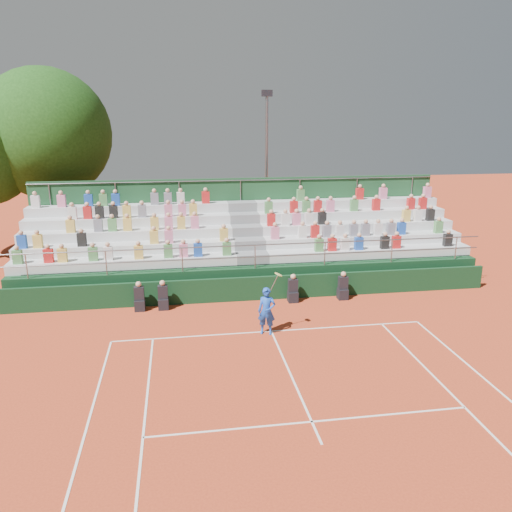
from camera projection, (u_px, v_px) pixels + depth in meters
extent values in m
plane|color=#BF401F|center=(271.00, 331.00, 17.61)|extent=(90.00, 90.00, 0.00)
cube|color=white|center=(271.00, 331.00, 17.60)|extent=(11.00, 0.06, 0.01)
cube|color=white|center=(291.00, 376.00, 14.56)|extent=(0.06, 6.40, 0.01)
cube|color=white|center=(312.00, 422.00, 12.38)|extent=(8.22, 0.06, 0.01)
cube|color=black|center=(257.00, 288.00, 20.52)|extent=(20.00, 0.15, 1.00)
cube|color=black|center=(140.00, 305.00, 19.46)|extent=(0.40, 0.40, 0.44)
cube|color=black|center=(139.00, 293.00, 19.33)|extent=(0.38, 0.25, 0.55)
sphere|color=tan|center=(138.00, 284.00, 19.23)|extent=(0.22, 0.22, 0.22)
cube|color=black|center=(163.00, 304.00, 19.60)|extent=(0.40, 0.40, 0.44)
cube|color=black|center=(163.00, 292.00, 19.47)|extent=(0.38, 0.25, 0.55)
sphere|color=tan|center=(162.00, 283.00, 19.37)|extent=(0.22, 0.22, 0.22)
cube|color=black|center=(293.00, 297.00, 20.37)|extent=(0.40, 0.40, 0.44)
cube|color=black|center=(293.00, 286.00, 20.24)|extent=(0.38, 0.25, 0.55)
sphere|color=tan|center=(293.00, 277.00, 20.14)|extent=(0.22, 0.22, 0.22)
cube|color=black|center=(343.00, 294.00, 20.69)|extent=(0.40, 0.40, 0.44)
cube|color=black|center=(343.00, 283.00, 20.56)|extent=(0.38, 0.25, 0.55)
sphere|color=tan|center=(344.00, 274.00, 20.45)|extent=(0.22, 0.22, 0.22)
cube|color=black|center=(247.00, 265.00, 23.44)|extent=(20.00, 5.20, 1.20)
cube|color=silver|center=(126.00, 263.00, 20.83)|extent=(9.30, 0.85, 0.42)
cube|color=silver|center=(369.00, 253.00, 22.42)|extent=(9.30, 0.85, 0.42)
cube|color=slate|center=(252.00, 258.00, 21.63)|extent=(1.40, 0.85, 0.42)
cube|color=silver|center=(127.00, 248.00, 21.53)|extent=(9.30, 0.85, 0.42)
cube|color=silver|center=(363.00, 239.00, 23.12)|extent=(9.30, 0.85, 0.42)
cube|color=slate|center=(249.00, 244.00, 22.32)|extent=(1.40, 0.85, 0.42)
cube|color=silver|center=(128.00, 234.00, 22.22)|extent=(9.30, 0.85, 0.42)
cube|color=silver|center=(357.00, 227.00, 23.81)|extent=(9.30, 0.85, 0.42)
cube|color=slate|center=(247.00, 230.00, 23.02)|extent=(1.40, 0.85, 0.42)
cube|color=silver|center=(129.00, 221.00, 22.92)|extent=(9.30, 0.85, 0.42)
cube|color=silver|center=(352.00, 215.00, 24.51)|extent=(9.30, 0.85, 0.42)
cube|color=slate|center=(244.00, 218.00, 23.71)|extent=(1.40, 0.85, 0.42)
cube|color=silver|center=(130.00, 209.00, 23.61)|extent=(9.30, 0.85, 0.42)
cube|color=silver|center=(347.00, 203.00, 25.20)|extent=(9.30, 0.85, 0.42)
cube|color=slate|center=(242.00, 206.00, 24.41)|extent=(1.40, 0.85, 0.42)
cube|color=#1B4827|center=(241.00, 222.00, 25.15)|extent=(20.00, 0.12, 4.40)
cylinder|color=gray|center=(255.00, 245.00, 20.58)|extent=(20.00, 0.05, 0.05)
cylinder|color=gray|center=(240.00, 180.00, 24.49)|extent=(20.00, 0.05, 0.05)
cube|color=#4C8C4C|center=(18.00, 257.00, 19.94)|extent=(0.36, 0.24, 0.56)
cube|color=red|center=(48.00, 256.00, 20.11)|extent=(0.36, 0.24, 0.56)
cube|color=gold|center=(62.00, 255.00, 20.19)|extent=(0.36, 0.24, 0.56)
cube|color=#4C8C4C|center=(93.00, 254.00, 20.37)|extent=(0.36, 0.24, 0.56)
cube|color=silver|center=(108.00, 253.00, 20.46)|extent=(0.36, 0.24, 0.56)
cube|color=gold|center=(139.00, 252.00, 20.64)|extent=(0.36, 0.24, 0.56)
cube|color=#4C8C4C|center=(168.00, 251.00, 20.82)|extent=(0.36, 0.24, 0.56)
cube|color=pink|center=(184.00, 250.00, 20.92)|extent=(0.36, 0.24, 0.56)
cube|color=#1E4CB2|center=(198.00, 250.00, 21.01)|extent=(0.36, 0.24, 0.56)
cube|color=#4C8C4C|center=(227.00, 249.00, 21.19)|extent=(0.36, 0.24, 0.56)
cube|color=#1E4CB2|center=(22.00, 242.00, 20.63)|extent=(0.36, 0.24, 0.56)
cube|color=gold|center=(38.00, 241.00, 20.72)|extent=(0.36, 0.24, 0.56)
cube|color=black|center=(82.00, 240.00, 20.99)|extent=(0.36, 0.24, 0.56)
cube|color=gold|center=(154.00, 237.00, 21.43)|extent=(0.36, 0.24, 0.56)
cube|color=pink|center=(169.00, 237.00, 21.52)|extent=(0.36, 0.24, 0.56)
cube|color=gold|center=(224.00, 235.00, 21.88)|extent=(0.36, 0.24, 0.56)
cube|color=gold|center=(71.00, 226.00, 21.59)|extent=(0.36, 0.24, 0.56)
cube|color=slate|center=(98.00, 225.00, 21.77)|extent=(0.36, 0.24, 0.56)
cube|color=#4C8C4C|center=(112.00, 225.00, 21.86)|extent=(0.36, 0.24, 0.56)
cube|color=gold|center=(127.00, 224.00, 21.95)|extent=(0.36, 0.24, 0.56)
cube|color=gold|center=(155.00, 223.00, 22.13)|extent=(0.36, 0.24, 0.56)
cube|color=pink|center=(169.00, 223.00, 22.22)|extent=(0.36, 0.24, 0.56)
cube|color=gold|center=(181.00, 223.00, 22.30)|extent=(0.36, 0.24, 0.56)
cube|color=pink|center=(195.00, 222.00, 22.39)|extent=(0.36, 0.24, 0.56)
cube|color=silver|center=(72.00, 213.00, 22.28)|extent=(0.36, 0.24, 0.56)
cube|color=red|center=(88.00, 213.00, 22.38)|extent=(0.36, 0.24, 0.56)
cube|color=black|center=(100.00, 212.00, 22.46)|extent=(0.36, 0.24, 0.56)
cube|color=black|center=(114.00, 212.00, 22.55)|extent=(0.36, 0.24, 0.56)
cube|color=gold|center=(127.00, 211.00, 22.64)|extent=(0.36, 0.24, 0.56)
cube|color=slate|center=(142.00, 211.00, 22.74)|extent=(0.36, 0.24, 0.56)
cube|color=pink|center=(168.00, 210.00, 22.91)|extent=(0.36, 0.24, 0.56)
cube|color=pink|center=(182.00, 210.00, 23.01)|extent=(0.36, 0.24, 0.56)
cube|color=gold|center=(193.00, 210.00, 23.08)|extent=(0.36, 0.24, 0.56)
cube|color=silver|center=(36.00, 202.00, 22.72)|extent=(0.36, 0.24, 0.56)
cube|color=pink|center=(62.00, 201.00, 22.89)|extent=(0.36, 0.24, 0.56)
cube|color=#1E4CB2|center=(89.00, 200.00, 23.07)|extent=(0.36, 0.24, 0.56)
cube|color=#4C8C4C|center=(103.00, 200.00, 23.17)|extent=(0.36, 0.24, 0.56)
cube|color=#1E4CB2|center=(116.00, 200.00, 23.25)|extent=(0.36, 0.24, 0.56)
cube|color=slate|center=(155.00, 199.00, 23.51)|extent=(0.36, 0.24, 0.56)
cube|color=slate|center=(168.00, 198.00, 23.61)|extent=(0.36, 0.24, 0.56)
cube|color=silver|center=(181.00, 198.00, 23.70)|extent=(0.36, 0.24, 0.56)
cube|color=red|center=(206.00, 197.00, 23.87)|extent=(0.36, 0.24, 0.56)
cube|color=#4C8C4C|center=(319.00, 245.00, 21.79)|extent=(0.36, 0.24, 0.56)
cube|color=red|center=(332.00, 245.00, 21.88)|extent=(0.36, 0.24, 0.56)
cube|color=silver|center=(345.00, 244.00, 21.96)|extent=(0.36, 0.24, 0.56)
cube|color=#1E4CB2|center=(359.00, 243.00, 22.06)|extent=(0.36, 0.24, 0.56)
cube|color=black|center=(385.00, 242.00, 22.24)|extent=(0.36, 0.24, 0.56)
cube|color=red|center=(396.00, 242.00, 22.32)|extent=(0.36, 0.24, 0.56)
cube|color=black|center=(448.00, 240.00, 22.69)|extent=(0.36, 0.24, 0.56)
cube|color=pink|center=(275.00, 233.00, 22.22)|extent=(0.36, 0.24, 0.56)
cube|color=silver|center=(302.00, 232.00, 22.40)|extent=(0.36, 0.24, 0.56)
cube|color=red|center=(315.00, 231.00, 22.49)|extent=(0.36, 0.24, 0.56)
cube|color=slate|center=(327.00, 231.00, 22.57)|extent=(0.36, 0.24, 0.56)
cube|color=silver|center=(340.00, 231.00, 22.66)|extent=(0.36, 0.24, 0.56)
cube|color=slate|center=(354.00, 230.00, 22.76)|extent=(0.36, 0.24, 0.56)
cube|color=slate|center=(365.00, 230.00, 22.84)|extent=(0.36, 0.24, 0.56)
cube|color=silver|center=(378.00, 229.00, 22.93)|extent=(0.36, 0.24, 0.56)
cube|color=slate|center=(391.00, 229.00, 23.03)|extent=(0.36, 0.24, 0.56)
cube|color=#1E4CB2|center=(401.00, 228.00, 23.10)|extent=(0.36, 0.24, 0.56)
cube|color=#4C8C4C|center=(438.00, 227.00, 23.38)|extent=(0.36, 0.24, 0.56)
cube|color=red|center=(271.00, 220.00, 22.91)|extent=(0.36, 0.24, 0.56)
cube|color=silver|center=(285.00, 219.00, 23.01)|extent=(0.36, 0.24, 0.56)
cube|color=pink|center=(296.00, 219.00, 23.09)|extent=(0.36, 0.24, 0.56)
cube|color=silver|center=(309.00, 219.00, 23.18)|extent=(0.36, 0.24, 0.56)
cube|color=black|center=(322.00, 218.00, 23.27)|extent=(0.36, 0.24, 0.56)
cube|color=gold|center=(406.00, 216.00, 23.89)|extent=(0.36, 0.24, 0.56)
cube|color=silver|center=(418.00, 215.00, 23.98)|extent=(0.36, 0.24, 0.56)
cube|color=black|center=(430.00, 215.00, 24.07)|extent=(0.36, 0.24, 0.56)
cube|color=#4C8C4C|center=(269.00, 208.00, 23.61)|extent=(0.36, 0.24, 0.56)
cube|color=red|center=(294.00, 207.00, 23.79)|extent=(0.36, 0.24, 0.56)
cube|color=#4C8C4C|center=(306.00, 207.00, 23.88)|extent=(0.36, 0.24, 0.56)
cube|color=red|center=(318.00, 206.00, 23.97)|extent=(0.36, 0.24, 0.56)
cube|color=pink|center=(330.00, 206.00, 24.06)|extent=(0.36, 0.24, 0.56)
cube|color=#4C8C4C|center=(354.00, 205.00, 24.24)|extent=(0.36, 0.24, 0.56)
cube|color=red|center=(376.00, 205.00, 24.41)|extent=(0.36, 0.24, 0.56)
cube|color=red|center=(411.00, 204.00, 24.67)|extent=(0.36, 0.24, 0.56)
cube|color=red|center=(423.00, 203.00, 24.77)|extent=(0.36, 0.24, 0.56)
cube|color=#4C8C4C|center=(301.00, 195.00, 24.57)|extent=(0.36, 0.24, 0.56)
cube|color=red|center=(360.00, 194.00, 25.02)|extent=(0.36, 0.24, 0.56)
cube|color=pink|center=(383.00, 193.00, 25.20)|extent=(0.36, 0.24, 0.56)
cube|color=pink|center=(427.00, 192.00, 25.56)|extent=(0.36, 0.24, 0.56)
imported|color=blue|center=(267.00, 311.00, 17.21)|extent=(0.70, 0.56, 1.68)
cylinder|color=gray|center=(274.00, 283.00, 16.97)|extent=(0.26, 0.03, 0.51)
cylinder|color=#E5D866|center=(278.00, 274.00, 16.92)|extent=(0.26, 0.28, 0.14)
cylinder|color=#362313|center=(55.00, 219.00, 27.40)|extent=(0.50, 0.50, 3.75)
sphere|color=#15390F|center=(46.00, 134.00, 26.17)|extent=(6.76, 6.76, 6.76)
cylinder|color=gray|center=(267.00, 173.00, 28.78)|extent=(0.16, 0.16, 8.40)
cube|color=black|center=(267.00, 93.00, 27.60)|extent=(0.60, 0.25, 0.35)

